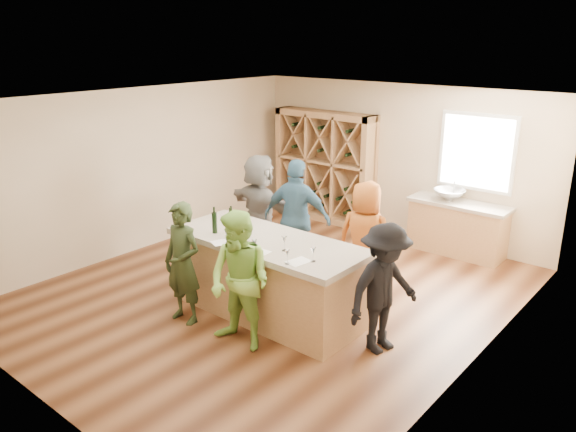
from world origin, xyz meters
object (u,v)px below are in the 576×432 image
Objects in this scene: tasting_counter_base at (267,280)px; person_far_right at (365,238)px; person_near_right at (240,281)px; person_far_left at (260,208)px; person_near_left at (183,263)px; sink at (449,195)px; wine_bottle_e at (243,228)px; person_far_mid at (297,218)px; wine_rack at (324,166)px; wine_bottle_d at (231,226)px; wine_bottle_b at (215,223)px; person_server at (384,289)px; wine_bottle_c at (231,222)px.

tasting_counter_base is 1.54× the size of person_far_right.
person_near_right is at bearing -69.48° from tasting_counter_base.
person_near_left is at bearing 114.04° from person_far_left.
sink is at bearing 77.58° from tasting_counter_base.
wine_bottle_e is at bearing -148.43° from tasting_counter_base.
person_near_right is 0.92× the size of person_far_mid.
person_near_right is at bearing -48.95° from wine_bottle_e.
person_far_mid is (-0.84, 2.11, 0.07)m from person_near_right.
person_near_left is 1.02m from person_near_right.
wine_rack is 4.81m from person_near_left.
sink is 1.89× the size of wine_bottle_e.
sink is 1.65× the size of wine_bottle_d.
wine_bottle_b reaches higher than tasting_counter_base.
person_server is 3.27m from person_far_left.
person_near_left reaches higher than wine_bottle_b.
person_far_right is at bearing -44.13° from wine_rack.
person_far_right is (1.04, 1.66, -0.40)m from wine_bottle_d.
person_near_right is 2.27m from person_far_mid.
wine_rack reaches higher than person_near_right.
person_server is at bearing 6.56° from tasting_counter_base.
tasting_counter_base is 1.62× the size of person_server.
person_far_right is at bearing 51.33° from wine_bottle_b.
sink is 1.89× the size of wine_bottle_c.
wine_bottle_c is 1.42m from person_far_mid.
person_far_right is at bearing 60.02° from wine_bottle_e.
wine_bottle_d is at bearing -70.24° from wine_rack.
wine_bottle_e is at bearing 34.60° from wine_bottle_d.
sink is at bearing 70.39° from wine_bottle_c.
person_far_left is at bearing 112.67° from wine_bottle_b.
wine_rack is 5.08m from person_server.
person_far_right reaches higher than sink.
wine_bottle_b is 0.22m from wine_bottle_c.
wine_bottle_d is 1.93m from person_far_left.
person_far_right is (-0.19, -2.36, -0.17)m from sink.
wine_bottle_c is at bearing 48.02° from wine_bottle_b.
person_near_left reaches higher than wine_bottle_d.
person_near_right is at bearing 69.29° from person_far_right.
person_far_right reaches higher than wine_bottle_d.
wine_bottle_b is at bearing -159.01° from tasting_counter_base.
wine_bottle_e is 0.95m from person_near_right.
person_server is (2.21, 0.29, -0.42)m from wine_bottle_c.
wine_bottle_d is (0.30, 0.01, 0.02)m from wine_bottle_b.
tasting_counter_base is (1.87, -3.83, -0.60)m from wine_rack.
person_near_left is 0.95× the size of person_near_right.
person_far_mid reaches higher than person_near_right.
tasting_counter_base is at bearing 32.62° from wine_bottle_d.
wine_bottle_d is 2.00m from person_far_right.
person_far_right is (1.33, 1.67, -0.38)m from wine_bottle_b.
person_far_left is (-3.05, 1.18, 0.10)m from person_server.
person_server reaches higher than wine_bottle_c.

